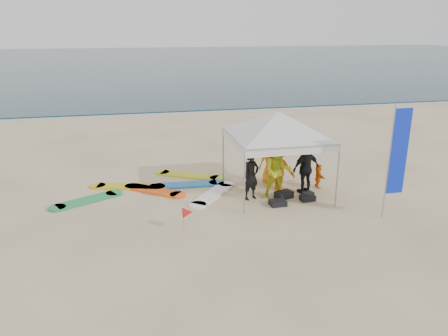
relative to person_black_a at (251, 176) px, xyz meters
name	(u,v)px	position (x,y,z in m)	size (l,w,h in m)	color
ground	(242,243)	(-1.05, -2.87, -0.78)	(120.00, 120.00, 0.00)	beige
ocean	(144,61)	(-1.05, 57.13, -0.74)	(160.00, 84.00, 0.08)	#0C2633
shoreline_foam	(171,112)	(-1.05, 15.33, -0.78)	(160.00, 1.20, 0.01)	silver
person_black_a	(251,176)	(0.00, 0.00, 0.00)	(0.57, 0.37, 1.56)	black
person_yellow	(278,171)	(0.83, -0.12, 0.14)	(0.89, 0.70, 1.84)	#CBD61E
person_orange_a	(280,167)	(1.17, 0.58, 0.02)	(1.03, 0.59, 1.59)	orange
person_black_b	(306,168)	(1.91, 0.14, 0.08)	(1.00, 0.42, 1.71)	black
person_orange_b	(270,160)	(1.07, 1.37, 0.06)	(0.82, 0.53, 1.68)	orange
person_seated	(318,176)	(2.55, 0.53, -0.36)	(0.77, 0.25, 0.83)	orange
canopy_tent	(278,112)	(0.96, 0.39, 1.95)	(4.15, 4.15, 3.13)	#A5A5A8
feather_flag	(398,153)	(3.59, -2.23, 1.17)	(0.56, 0.04, 3.31)	#A5A5A8
marker_pennant	(188,212)	(-2.28, -1.76, -0.29)	(0.28, 0.28, 0.64)	#A5A5A8
gear_pile	(291,198)	(1.22, -0.41, -0.68)	(1.61, 1.02, 0.22)	black
surfboard_spread	(162,188)	(-2.74, 1.50, -0.75)	(5.84, 3.79, 0.07)	#2373BD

